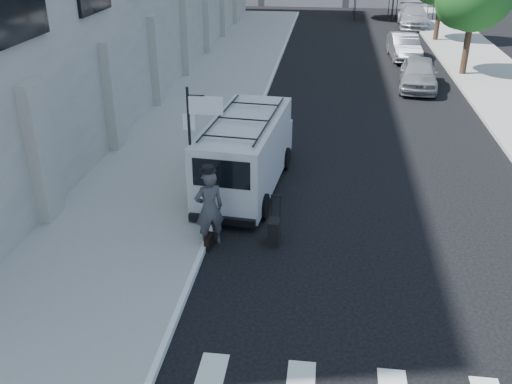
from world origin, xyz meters
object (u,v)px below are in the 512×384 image
(briefcase, at_px, (209,242))
(parked_car_b, at_px, (404,47))
(suitcase, at_px, (274,231))
(cargo_van, at_px, (247,152))
(parked_car_a, at_px, (418,74))
(parked_car_c, at_px, (414,17))
(businessman, at_px, (209,209))

(briefcase, distance_m, parked_car_b, 22.93)
(suitcase, relative_size, cargo_van, 0.21)
(cargo_van, relative_size, parked_car_a, 1.38)
(parked_car_b, bearing_deg, parked_car_c, 77.73)
(briefcase, relative_size, cargo_van, 0.08)
(businessman, bearing_deg, suitcase, 159.61)
(cargo_van, distance_m, parked_car_a, 13.50)
(parked_car_c, bearing_deg, businessman, -102.73)
(briefcase, distance_m, cargo_van, 3.80)
(briefcase, height_order, suitcase, suitcase)
(cargo_van, distance_m, parked_car_b, 19.33)
(suitcase, bearing_deg, parked_car_c, 80.53)
(parked_car_a, bearing_deg, parked_car_c, 90.12)
(cargo_van, bearing_deg, parked_car_c, 79.35)
(businessman, relative_size, suitcase, 1.60)
(businessman, xyz_separation_m, parked_car_b, (6.90, 21.67, -0.29))
(parked_car_c, bearing_deg, suitcase, -100.22)
(parked_car_c, bearing_deg, cargo_van, -103.66)
(businessman, distance_m, parked_car_b, 22.75)
(suitcase, distance_m, parked_car_a, 15.98)
(parked_car_a, relative_size, parked_car_c, 0.82)
(businessman, height_order, parked_car_b, businessman)
(suitcase, distance_m, parked_car_c, 33.07)
(parked_car_b, xyz_separation_m, parked_car_c, (1.80, 10.86, 0.05))
(businessman, height_order, parked_car_a, businessman)
(cargo_van, relative_size, parked_car_b, 1.37)
(businessman, relative_size, parked_car_c, 0.39)
(parked_car_a, xyz_separation_m, parked_car_b, (0.00, 6.38, -0.02))
(businessman, height_order, briefcase, businessman)
(briefcase, relative_size, parked_car_b, 0.10)
(briefcase, xyz_separation_m, parked_car_b, (6.90, 21.86, 0.53))
(suitcase, relative_size, parked_car_a, 0.29)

